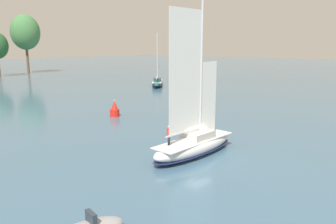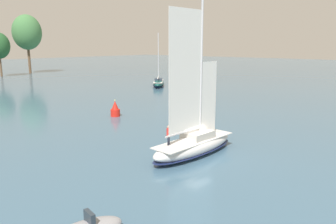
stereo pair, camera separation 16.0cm
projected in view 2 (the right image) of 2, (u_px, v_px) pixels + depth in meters
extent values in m
plane|color=#42667F|center=(194.00, 154.00, 28.61)|extent=(400.00, 400.00, 0.00)
cylinder|color=brown|center=(1.00, 65.00, 96.99)|extent=(0.56, 0.56, 6.96)
cylinder|color=brown|center=(29.00, 58.00, 107.71)|extent=(0.82, 0.82, 10.19)
ellipsoid|color=#477F47|center=(27.00, 32.00, 106.05)|extent=(9.17, 9.17, 11.21)
ellipsoid|color=silver|center=(194.00, 145.00, 28.45)|extent=(9.78, 3.21, 1.64)
ellipsoid|color=#19234C|center=(194.00, 150.00, 28.54)|extent=(9.88, 3.24, 0.20)
cube|color=silver|center=(194.00, 140.00, 28.35)|extent=(8.60, 2.71, 0.06)
cube|color=beige|center=(198.00, 135.00, 28.62)|extent=(2.80, 2.03, 0.68)
cylinder|color=silver|center=(201.00, 69.00, 27.67)|extent=(0.19, 0.19, 12.07)
cylinder|color=silver|center=(184.00, 132.00, 27.15)|extent=(4.35, 0.39, 0.16)
cube|color=white|center=(186.00, 72.00, 26.27)|extent=(3.99, 0.24, 9.89)
cube|color=white|center=(209.00, 99.00, 29.04)|extent=(2.12, 0.14, 6.64)
cylinder|color=#232838|center=(169.00, 141.00, 26.42)|extent=(0.21, 0.21, 0.85)
cylinder|color=red|center=(169.00, 132.00, 26.27)|extent=(0.36, 0.36, 0.65)
sphere|color=tan|center=(169.00, 127.00, 26.18)|extent=(0.24, 0.24, 0.24)
ellipsoid|color=#194C47|center=(158.00, 83.00, 74.67)|extent=(8.17, 7.36, 1.46)
ellipsoid|color=#19234C|center=(158.00, 85.00, 74.75)|extent=(8.25, 7.43, 0.18)
cube|color=silver|center=(158.00, 81.00, 74.58)|extent=(7.13, 6.40, 0.06)
cube|color=#333D4C|center=(158.00, 80.00, 74.93)|extent=(2.93, 2.84, 0.60)
cylinder|color=silver|center=(158.00, 57.00, 74.15)|extent=(0.17, 0.17, 10.77)
cylinder|color=silver|center=(158.00, 78.00, 73.17)|extent=(3.08, 2.59, 0.15)
cylinder|color=white|center=(158.00, 77.00, 73.15)|extent=(2.83, 2.41, 0.23)
cube|color=#28333D|center=(90.00, 218.00, 15.79)|extent=(0.40, 0.88, 0.61)
cylinder|color=red|center=(115.00, 113.00, 43.68)|extent=(1.25, 1.25, 0.94)
cone|color=red|center=(115.00, 105.00, 43.47)|extent=(0.94, 0.94, 1.15)
sphere|color=#F2F266|center=(115.00, 100.00, 43.34)|extent=(0.16, 0.16, 0.16)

